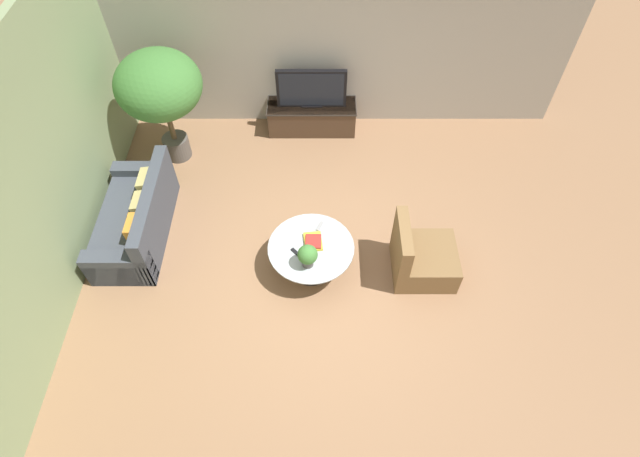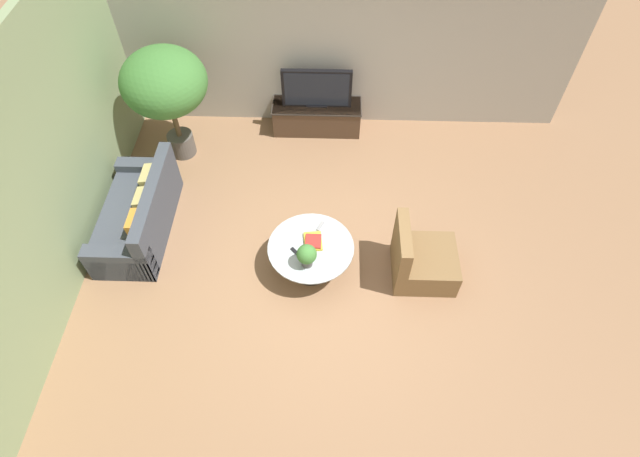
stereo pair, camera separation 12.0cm
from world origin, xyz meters
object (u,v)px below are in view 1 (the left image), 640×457
object	(u,v)px
coffee_table	(311,253)
armchair_wicker	(421,258)
television	(311,89)
potted_plant_tabletop	(308,255)
media_console	(312,117)
potted_palm_tall	(159,88)
couch_by_wall	(137,220)

from	to	relation	value
coffee_table	armchair_wicker	size ratio (longest dim) A/B	1.28
television	potted_plant_tabletop	size ratio (longest dim) A/B	3.25
coffee_table	armchair_wicker	bearing A→B (deg)	-1.89
media_console	television	size ratio (longest dim) A/B	1.32
television	armchair_wicker	bearing A→B (deg)	-63.07
coffee_table	potted_palm_tall	xyz separation A→B (m)	(-2.13, 2.14, 0.97)
television	potted_palm_tall	distance (m)	2.26
media_console	armchair_wicker	bearing A→B (deg)	-63.08
coffee_table	potted_plant_tabletop	distance (m)	0.42
media_console	coffee_table	xyz separation A→B (m)	(0.02, -2.77, 0.06)
potted_palm_tall	coffee_table	bearing A→B (deg)	-45.09
media_console	potted_palm_tall	world-z (taller)	potted_palm_tall
television	coffee_table	size ratio (longest dim) A/B	0.99
media_console	potted_palm_tall	size ratio (longest dim) A/B	0.80
media_console	couch_by_wall	bearing A→B (deg)	-137.05
television	couch_by_wall	xyz separation A→B (m)	(-2.36, -2.20, -0.52)
coffee_table	couch_by_wall	xyz separation A→B (m)	(-2.38, 0.57, -0.03)
television	coffee_table	distance (m)	2.81
television	armchair_wicker	distance (m)	3.20
television	couch_by_wall	bearing A→B (deg)	-137.07
media_console	potted_plant_tabletop	distance (m)	3.06
television	potted_palm_tall	size ratio (longest dim) A/B	0.61
coffee_table	potted_plant_tabletop	bearing A→B (deg)	-97.50
media_console	potted_palm_tall	bearing A→B (deg)	-163.43
coffee_table	couch_by_wall	size ratio (longest dim) A/B	0.63
media_console	couch_by_wall	distance (m)	3.23
coffee_table	potted_plant_tabletop	world-z (taller)	potted_plant_tabletop
media_console	coffee_table	size ratio (longest dim) A/B	1.30
coffee_table	potted_palm_tall	world-z (taller)	potted_palm_tall
potted_plant_tabletop	media_console	bearing A→B (deg)	89.70
potted_palm_tall	television	bearing A→B (deg)	16.53
media_console	coffee_table	bearing A→B (deg)	-89.61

